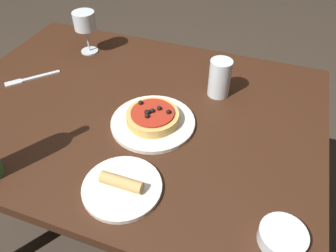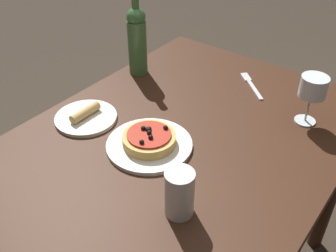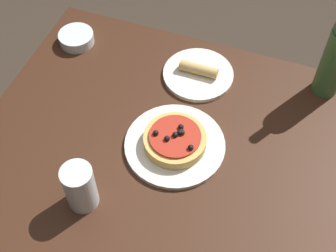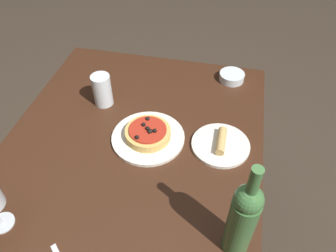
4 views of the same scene
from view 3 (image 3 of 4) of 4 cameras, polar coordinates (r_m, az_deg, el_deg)
name	(u,v)px [view 3 (image 3 of 4)]	position (r m, az deg, el deg)	size (l,w,h in m)	color
dining_table	(203,194)	(1.21, 4.32, -8.29)	(1.18, 0.87, 0.76)	#381E11
dinner_plate	(175,145)	(1.16, 0.84, -2.33)	(0.25, 0.25, 0.01)	silver
pizza	(175,140)	(1.14, 0.86, -1.67)	(0.15, 0.15, 0.05)	tan
water_cup	(80,187)	(1.05, -10.68, -7.33)	(0.07, 0.07, 0.12)	silver
side_bowl	(76,38)	(1.42, -11.11, 10.47)	(0.10, 0.10, 0.03)	silver
side_plate	(198,74)	(1.30, 3.70, 6.40)	(0.20, 0.20, 0.04)	silver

